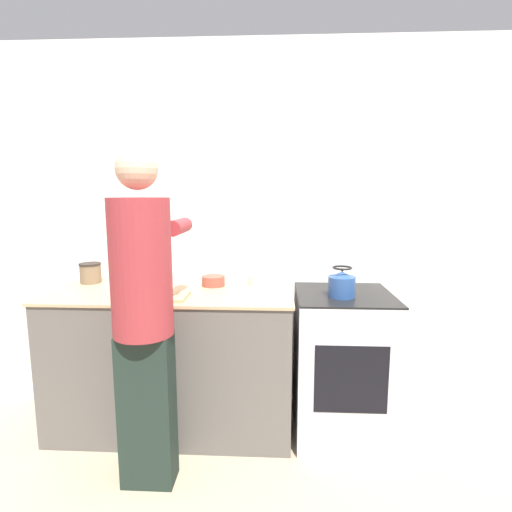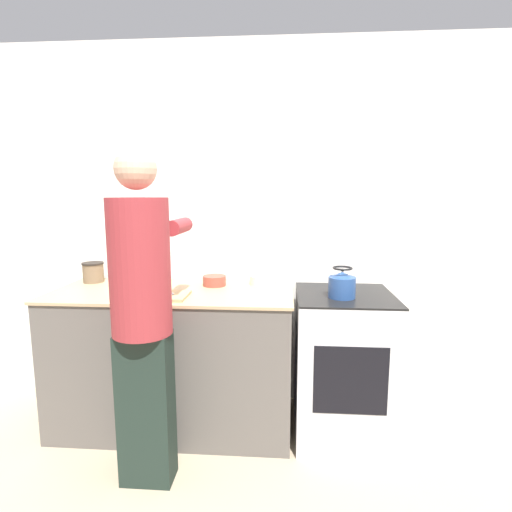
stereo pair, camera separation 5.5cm
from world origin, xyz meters
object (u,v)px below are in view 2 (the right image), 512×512
object	(u,v)px
oven	(343,364)
cutting_board	(160,296)
knife	(157,295)
bowl_prep	(263,280)
canister_jar	(93,272)
kettle	(342,285)
person	(142,307)

from	to	relation	value
oven	cutting_board	world-z (taller)	cutting_board
knife	bowl_prep	world-z (taller)	bowl_prep
oven	canister_jar	bearing A→B (deg)	172.47
cutting_board	kettle	world-z (taller)	kettle
oven	person	world-z (taller)	person
person	oven	bearing A→B (deg)	25.10
person	cutting_board	distance (m)	0.38
kettle	knife	bearing A→B (deg)	-175.37
oven	bowl_prep	distance (m)	0.77
person	bowl_prep	bearing A→B (deg)	53.09
oven	kettle	world-z (taller)	kettle
cutting_board	knife	distance (m)	0.03
cutting_board	bowl_prep	xyz separation A→B (m)	(0.61, 0.40, 0.02)
cutting_board	canister_jar	distance (m)	0.71
person	canister_jar	size ratio (longest dim) A/B	11.97
kettle	bowl_prep	size ratio (longest dim) A/B	1.04
oven	knife	bearing A→B (deg)	-171.33
knife	cutting_board	bearing A→B (deg)	55.47
oven	cutting_board	bearing A→B (deg)	-172.83
oven	person	bearing A→B (deg)	-154.90
cutting_board	person	bearing A→B (deg)	-85.17
person	bowl_prep	size ratio (longest dim) A/B	9.87
cutting_board	knife	bearing A→B (deg)	-100.99
knife	kettle	bearing A→B (deg)	-18.91
oven	bowl_prep	xyz separation A→B (m)	(-0.53, 0.25, 0.49)
person	kettle	distance (m)	1.16
knife	canister_jar	bearing A→B (deg)	122.15
cutting_board	knife	world-z (taller)	knife
oven	canister_jar	distance (m)	1.83
bowl_prep	knife	bearing A→B (deg)	-145.36
knife	bowl_prep	distance (m)	0.75
oven	knife	distance (m)	1.26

